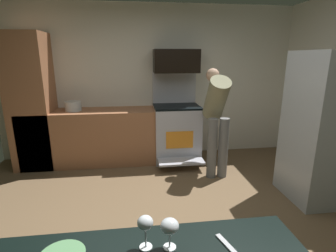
% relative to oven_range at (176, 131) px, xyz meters
% --- Properties ---
extents(ground_plane, '(5.20, 4.80, 0.02)m').
position_rel_oven_range_xyz_m(ground_plane, '(-0.40, -1.97, -0.52)').
color(ground_plane, brown).
extents(wall_back, '(5.20, 0.12, 2.60)m').
position_rel_oven_range_xyz_m(wall_back, '(-0.40, 0.37, 0.79)').
color(wall_back, silver).
rests_on(wall_back, ground).
extents(lower_cabinet_run, '(2.40, 0.60, 0.90)m').
position_rel_oven_range_xyz_m(lower_cabinet_run, '(-1.30, 0.01, -0.06)').
color(lower_cabinet_run, '#A16643').
rests_on(lower_cabinet_run, ground).
extents(cabinet_column, '(0.60, 0.60, 2.10)m').
position_rel_oven_range_xyz_m(cabinet_column, '(-2.30, 0.01, 0.54)').
color(cabinet_column, '#A16643').
rests_on(cabinet_column, ground).
extents(oven_range, '(0.76, 0.95, 1.49)m').
position_rel_oven_range_xyz_m(oven_range, '(0.00, 0.00, 0.00)').
color(oven_range, silver).
rests_on(oven_range, ground).
extents(microwave, '(0.74, 0.38, 0.37)m').
position_rel_oven_range_xyz_m(microwave, '(0.00, 0.09, 1.17)').
color(microwave, black).
rests_on(microwave, oven_range).
extents(refrigerator, '(0.88, 0.76, 1.81)m').
position_rel_oven_range_xyz_m(refrigerator, '(1.63, -1.50, 0.40)').
color(refrigerator, '#B1B9BF').
rests_on(refrigerator, ground).
extents(person_cook, '(0.31, 0.63, 1.58)m').
position_rel_oven_range_xyz_m(person_cook, '(0.49, -0.65, 0.43)').
color(person_cook, slate).
rests_on(person_cook, ground).
extents(wine_glass_near, '(0.08, 0.08, 0.15)m').
position_rel_oven_range_xyz_m(wine_glass_near, '(-0.56, -3.24, 0.50)').
color(wine_glass_near, silver).
rests_on(wine_glass_near, counter_island).
extents(wine_glass_extra, '(0.07, 0.07, 0.16)m').
position_rel_oven_range_xyz_m(wine_glass_extra, '(-0.67, -3.22, 0.52)').
color(wine_glass_extra, silver).
rests_on(wine_glass_extra, counter_island).
extents(knife_chef, '(0.09, 0.24, 0.01)m').
position_rel_oven_range_xyz_m(knife_chef, '(-0.28, -3.30, 0.40)').
color(knife_chef, '#B7BABF').
rests_on(knife_chef, counter_island).
extents(stock_pot, '(0.25, 0.25, 0.15)m').
position_rel_oven_range_xyz_m(stock_pot, '(-1.68, 0.01, 0.47)').
color(stock_pot, '#B1BDC1').
rests_on(stock_pot, lower_cabinet_run).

